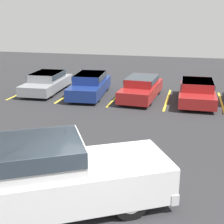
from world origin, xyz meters
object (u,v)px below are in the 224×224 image
parked_sedan_d (197,91)px  parked_sedan_b (90,84)px  pickup_truck (52,177)px  parked_sedan_c (142,87)px  parked_sedan_a (47,81)px

parked_sedan_d → parked_sedan_b: bearing=-91.3°
pickup_truck → parked_sedan_c: pickup_truck is taller
parked_sedan_b → parked_sedan_c: bearing=85.5°
pickup_truck → parked_sedan_c: size_ratio=1.31×
parked_sedan_c → parked_sedan_d: 3.05m
parked_sedan_b → parked_sedan_c: parked_sedan_b is taller
parked_sedan_b → parked_sedan_d: (6.12, -0.05, -0.04)m
parked_sedan_c → parked_sedan_d: size_ratio=1.03×
parked_sedan_a → parked_sedan_c: (5.94, -0.21, 0.02)m
parked_sedan_a → parked_sedan_d: parked_sedan_d is taller
pickup_truck → parked_sedan_a: (-5.53, 11.35, -0.27)m
parked_sedan_a → parked_sedan_c: 5.95m
parked_sedan_a → parked_sedan_b: parked_sedan_b is taller
parked_sedan_a → parked_sedan_d: 9.00m
parked_sedan_b → parked_sedan_d: bearing=84.5°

